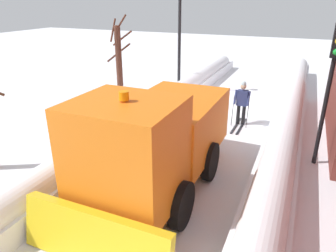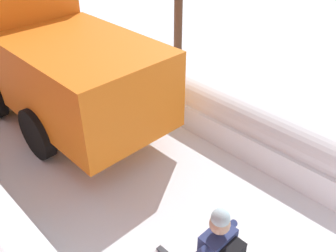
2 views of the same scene
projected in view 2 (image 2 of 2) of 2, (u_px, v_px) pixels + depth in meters
The scene contains 4 objects.
ground_plane at pixel (26, 100), 9.43m from camera, with size 80.00×80.00×0.00m, color white.
snowbank_right at pixel (104, 57), 10.67m from camera, with size 1.10×36.00×1.04m.
plow_truck at pixel (52, 58), 8.02m from camera, with size 3.20×5.98×3.12m.
bare_tree_mid at pixel (179, 1), 11.42m from camera, with size 0.92×1.10×3.08m.
Camera 2 is at (-3.05, 1.52, 4.72)m, focal length 38.26 mm.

